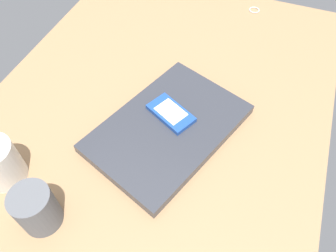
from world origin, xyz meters
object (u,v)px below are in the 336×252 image
at_px(cell_phone_on_laptop, 171,113).
at_px(key_ring, 254,10).
at_px(pen_cup, 36,209).
at_px(laptop_closed, 168,128).

distance_m(cell_phone_on_laptop, key_ring, 0.51).
relative_size(pen_cup, key_ring, 2.91).
height_order(laptop_closed, cell_phone_on_laptop, cell_phone_on_laptop).
bearing_deg(key_ring, cell_phone_on_laptop, -9.92).
bearing_deg(pen_cup, laptop_closed, 152.20).
xyz_separation_m(laptop_closed, pen_cup, (0.28, -0.15, 0.04)).
xyz_separation_m(cell_phone_on_laptop, key_ring, (-0.51, 0.09, -0.03)).
relative_size(cell_phone_on_laptop, key_ring, 3.73).
bearing_deg(pen_cup, key_ring, 164.19).
bearing_deg(cell_phone_on_laptop, pen_cup, -24.82).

